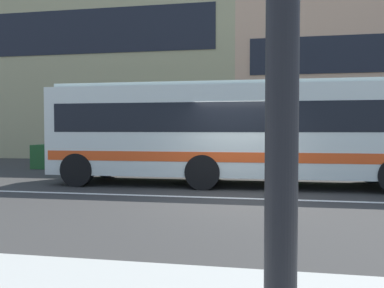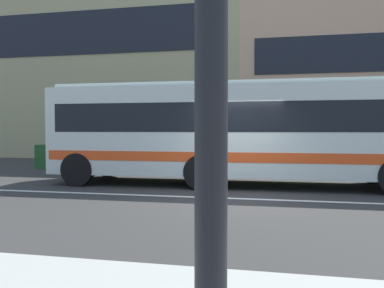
{
  "view_description": "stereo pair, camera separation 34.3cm",
  "coord_description": "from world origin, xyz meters",
  "views": [
    {
      "loc": [
        0.57,
        -9.59,
        1.72
      ],
      "look_at": [
        -1.54,
        2.47,
        1.25
      ],
      "focal_mm": 36.1,
      "sensor_mm": 36.0,
      "label": 1
    },
    {
      "loc": [
        0.91,
        -9.52,
        1.72
      ],
      "look_at": [
        -1.54,
        2.47,
        1.25
      ],
      "focal_mm": 36.1,
      "sensor_mm": 36.0,
      "label": 2
    }
  ],
  "objects": [
    {
      "name": "lane_centre_line",
      "position": [
        0.0,
        0.0,
        0.0
      ],
      "size": [
        60.0,
        0.16,
        0.01
      ],
      "primitive_type": "cube",
      "color": "silver",
      "rests_on": "ground_plane"
    },
    {
      "name": "transit_bus",
      "position": [
        -0.35,
        2.37,
        1.71
      ],
      "size": [
        10.98,
        2.67,
        3.1
      ],
      "color": "silver",
      "rests_on": "ground_plane"
    },
    {
      "name": "ground_plane",
      "position": [
        0.0,
        0.0,
        0.0
      ],
      "size": [
        160.0,
        160.0,
        0.0
      ],
      "primitive_type": "plane",
      "color": "#312F2D"
    },
    {
      "name": "apartment_block_left",
      "position": [
        -13.59,
        16.67,
        6.25
      ],
      "size": [
        25.71,
        11.24,
        12.51
      ],
      "color": "tan",
      "rests_on": "ground_plane"
    },
    {
      "name": "hedge_row_far",
      "position": [
        0.56,
        6.06,
        0.52
      ],
      "size": [
        19.45,
        1.1,
        1.04
      ],
      "primitive_type": "cube",
      "color": "#235327",
      "rests_on": "ground_plane"
    }
  ]
}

